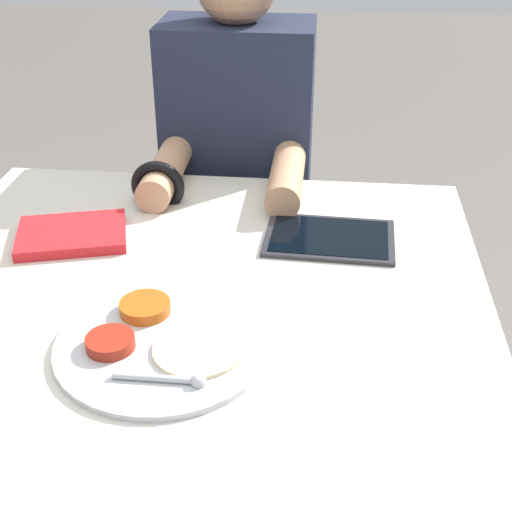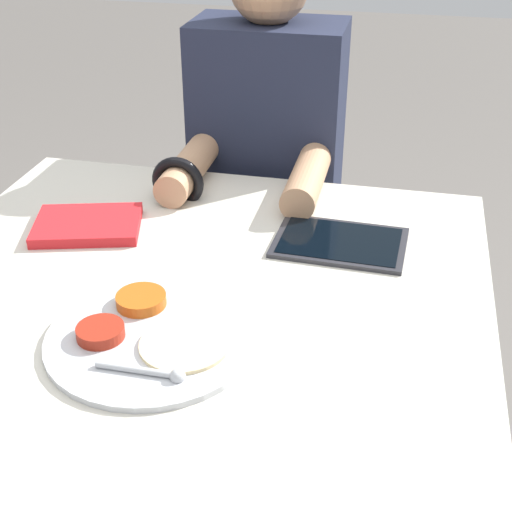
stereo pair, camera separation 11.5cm
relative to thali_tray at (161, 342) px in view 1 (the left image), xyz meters
name	(u,v)px [view 1 (the left image)]	position (x,y,z in m)	size (l,w,h in m)	color
dining_table	(193,477)	(0.01, 0.09, -0.38)	(0.98, 1.04, 0.73)	beige
thali_tray	(161,342)	(0.00, 0.00, 0.00)	(0.32, 0.32, 0.03)	#B7BABF
red_notebook	(72,235)	(-0.23, 0.30, 0.00)	(0.23, 0.19, 0.02)	silver
tablet_device	(329,238)	(0.24, 0.35, 0.00)	(0.24, 0.17, 0.01)	#28282D
person_diner	(239,215)	(0.02, 0.75, -0.17)	(0.35, 0.45, 1.20)	black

